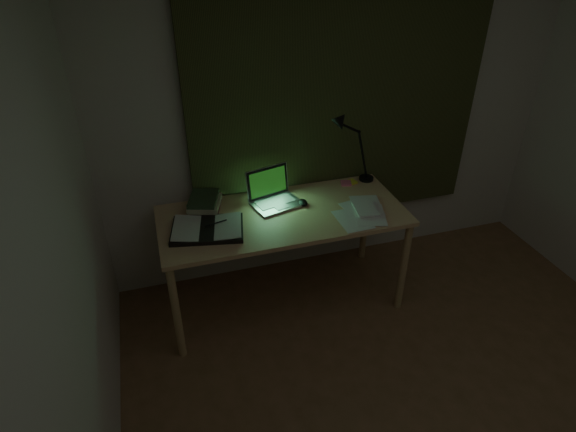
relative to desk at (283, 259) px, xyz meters
name	(u,v)px	position (x,y,z in m)	size (l,w,h in m)	color
wall_back	(337,115)	(0.55, 0.45, 0.87)	(3.50, 0.00, 2.50)	silver
wall_left	(47,396)	(-1.20, -1.55, 0.87)	(0.00, 4.00, 2.50)	silver
curtain	(341,90)	(0.55, 0.41, 1.07)	(2.20, 0.06, 2.00)	#32361B
desk	(283,259)	(0.00, 0.00, 0.00)	(1.68, 0.73, 0.77)	tan
laptop	(277,190)	(-0.01, 0.13, 0.50)	(0.33, 0.37, 0.24)	silver
open_textbook	(207,228)	(-0.52, -0.06, 0.40)	(0.45, 0.32, 0.04)	silver
book_stack	(204,203)	(-0.50, 0.22, 0.43)	(0.20, 0.25, 0.10)	silver
loose_papers	(358,209)	(0.51, -0.10, 0.39)	(0.32, 0.34, 0.02)	silver
mouse	(303,202)	(0.17, 0.08, 0.40)	(0.06, 0.09, 0.03)	black
sticky_yellow	(351,182)	(0.63, 0.28, 0.39)	(0.07, 0.07, 0.01)	yellow
sticky_pink	(346,183)	(0.58, 0.27, 0.39)	(0.07, 0.07, 0.02)	#FF638D
desk_lamp	(370,144)	(0.75, 0.29, 0.68)	(0.40, 0.31, 0.59)	black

